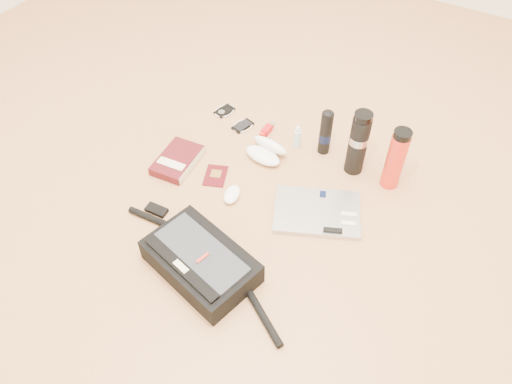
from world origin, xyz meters
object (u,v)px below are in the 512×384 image
thermos_red (395,159)px  messenger_bag (200,261)px  laptop (317,212)px  book (178,160)px  thermos_black (358,143)px

thermos_red → messenger_bag: bearing=-120.5°
laptop → book: book is taller
messenger_bag → laptop: messenger_bag is taller
messenger_bag → thermos_black: size_ratio=2.61×
laptop → book: size_ratio=1.69×
messenger_bag → thermos_red: 0.85m
laptop → thermos_red: (0.18, 0.29, 0.13)m
thermos_black → thermos_red: thermos_black is taller
laptop → thermos_red: size_ratio=1.40×
laptop → book: (-0.63, -0.05, 0.01)m
messenger_bag → laptop: bearing=74.9°
thermos_red → laptop: bearing=-121.8°
laptop → messenger_bag: bearing=-143.5°
laptop → thermos_black: size_ratio=1.32×
laptop → thermos_black: thermos_black is taller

